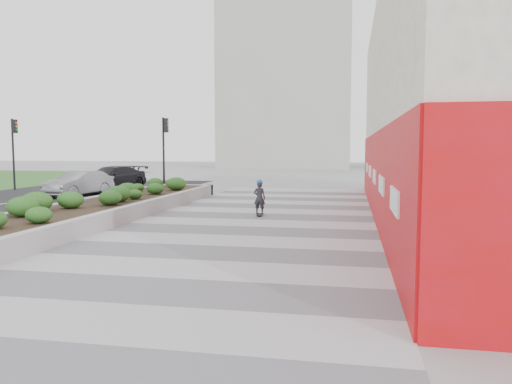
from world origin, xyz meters
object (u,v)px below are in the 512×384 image
skateboarder (260,198)px  car_dark (111,178)px  traffic_signal_far (14,143)px  planter (104,206)px  car_silver (79,183)px  traffic_signal_near (165,143)px

skateboarder → car_dark: car_dark is taller
traffic_signal_far → planter: bearing=-42.5°
planter → car_silver: bearing=125.7°
car_silver → car_dark: car_dark is taller
traffic_signal_far → car_dark: 5.98m
skateboarder → car_dark: bearing=130.4°
traffic_signal_near → traffic_signal_far: same height
planter → traffic_signal_near: (-1.73, 10.50, 2.34)m
skateboarder → car_dark: 14.79m
traffic_signal_far → skateboarder: bearing=-28.0°
planter → traffic_signal_near: traffic_signal_near is taller
skateboarder → car_silver: 12.09m
planter → skateboarder: bearing=13.5°
skateboarder → car_silver: skateboarder is taller
traffic_signal_near → skateboarder: size_ratio=3.14×
car_dark → planter: bearing=-45.8°
planter → skateboarder: skateboarder is taller
traffic_signal_far → car_silver: 6.77m
planter → traffic_signal_far: (-10.93, 10.00, 2.34)m
planter → traffic_signal_far: bearing=137.5°
traffic_signal_near → skateboarder: 11.83m
skateboarder → car_silver: (-10.57, 5.88, -0.03)m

